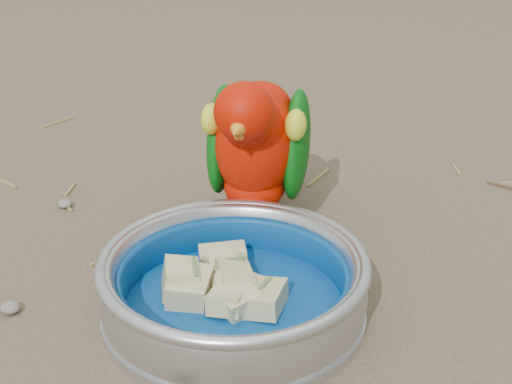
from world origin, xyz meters
The scene contains 6 objects.
ground centered at (0.00, 0.00, 0.00)m, with size 60.00×60.00×0.00m, color brown.
food_bowl centered at (0.10, 0.00, 0.01)m, with size 0.24×0.24×0.02m, color #B2B2BA.
bowl_wall centered at (0.10, 0.00, 0.04)m, with size 0.24×0.24×0.04m, color #B2B2BA, non-canonical shape.
fruit_wedges centered at (0.10, 0.00, 0.03)m, with size 0.14×0.14×0.03m, color tan, non-canonical shape.
lory_parrot centered at (0.04, 0.15, 0.09)m, with size 0.11×0.22×0.18m, color #B10F00, non-canonical shape.
ground_debris centered at (-0.04, 0.01, 0.00)m, with size 0.90×0.80×0.01m, color olive, non-canonical shape.
Camera 1 is at (0.41, -0.50, 0.41)m, focal length 55.00 mm.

